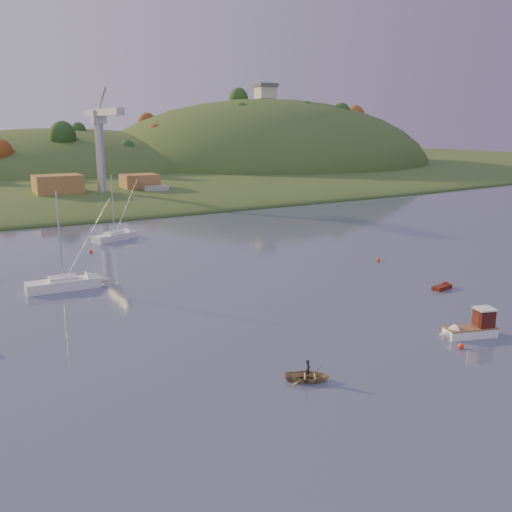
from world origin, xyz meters
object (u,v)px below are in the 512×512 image
sailboat_near (115,236)px  red_tender (445,286)px  fishing_boat (467,329)px  sailboat_far (63,283)px  canoe (308,376)px

sailboat_near → red_tender: 54.95m
fishing_boat → sailboat_near: 62.67m
sailboat_far → red_tender: (39.36, -22.55, -0.52)m
canoe → sailboat_near: bearing=30.0°
sailboat_near → sailboat_far: (-14.07, -26.22, 0.03)m
fishing_boat → sailboat_far: (-28.47, 34.77, -0.03)m
sailboat_far → canoe: 36.48m
sailboat_far → canoe: sailboat_far is taller
fishing_boat → red_tender: 16.38m
fishing_boat → sailboat_far: size_ratio=0.50×
red_tender → sailboat_near: bearing=108.0°
sailboat_near → sailboat_far: 29.76m
fishing_boat → sailboat_near: (-14.40, 61.00, -0.06)m
fishing_boat → sailboat_far: 44.94m
sailboat_near → red_tender: bearing=-86.6°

